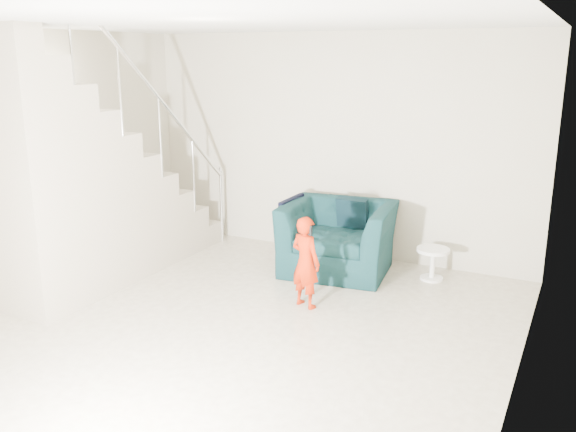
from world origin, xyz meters
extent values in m
plane|color=gray|center=(0.00, 0.00, 0.00)|extent=(5.50, 5.50, 0.00)
plane|color=silver|center=(0.00, 0.00, 2.70)|extent=(5.50, 5.50, 0.00)
plane|color=#B1A690|center=(0.00, 2.75, 1.35)|extent=(5.00, 0.00, 5.00)
plane|color=#B1A690|center=(-2.50, 0.00, 1.35)|extent=(0.00, 5.50, 5.50)
plane|color=#B1A690|center=(2.50, 0.00, 1.35)|extent=(0.00, 5.50, 5.50)
imported|color=black|center=(0.33, 2.12, 0.40)|extent=(1.34, 1.21, 0.79)
imported|color=#AB1805|center=(0.44, 1.01, 0.46)|extent=(0.39, 0.31, 0.93)
cylinder|color=white|center=(1.39, 2.31, 0.34)|extent=(0.36, 0.36, 0.04)
cylinder|color=white|center=(1.39, 2.31, 0.16)|extent=(0.05, 0.05, 0.33)
cylinder|color=white|center=(1.39, 2.31, 0.01)|extent=(0.25, 0.25, 0.03)
cube|color=#ADA089|center=(-2.00, 2.35, 0.14)|extent=(1.00, 0.30, 0.27)
cube|color=#ADA089|center=(-2.00, 2.05, 0.27)|extent=(1.00, 0.30, 0.54)
cube|color=#ADA089|center=(-2.00, 1.75, 0.41)|extent=(1.00, 0.30, 0.81)
cube|color=#ADA089|center=(-2.00, 1.45, 0.54)|extent=(1.00, 0.30, 1.08)
cube|color=#ADA089|center=(-2.00, 1.15, 0.68)|extent=(1.00, 0.30, 1.35)
cube|color=#ADA089|center=(-2.00, 0.85, 0.81)|extent=(1.00, 0.30, 1.62)
cube|color=#ADA089|center=(-2.00, 0.55, 0.95)|extent=(1.00, 0.30, 1.89)
cube|color=#ADA089|center=(-2.00, 0.25, 1.08)|extent=(1.00, 0.30, 2.16)
cube|color=#ADA089|center=(-2.00, -0.05, 1.22)|extent=(1.00, 0.30, 2.43)
cube|color=#ADA089|center=(-2.00, -0.35, 1.35)|extent=(1.00, 0.30, 2.70)
cylinder|color=silver|center=(-1.50, 1.00, 2.25)|extent=(0.04, 3.03, 2.73)
cylinder|color=silver|center=(-1.50, 2.50, 0.50)|extent=(0.04, 0.04, 1.00)
cube|color=black|center=(0.39, 2.41, 0.63)|extent=(0.37, 0.18, 0.37)
cube|color=black|center=(-0.24, 2.07, 0.50)|extent=(0.06, 0.57, 0.64)
cube|color=black|center=(0.51, 0.97, 0.80)|extent=(0.03, 0.05, 0.10)
camera|label=1|loc=(2.84, -4.12, 2.44)|focal=38.00mm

